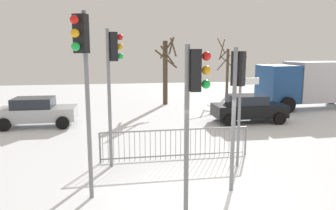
# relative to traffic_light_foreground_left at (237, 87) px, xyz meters

# --- Properties ---
(ground_plane) EXTENTS (60.00, 60.00, 0.00)m
(ground_plane) POSITION_rel_traffic_light_foreground_left_xyz_m (-1.11, -0.13, -2.83)
(ground_plane) COLOR white
(traffic_light_foreground_left) EXTENTS (0.48, 0.46, 3.86)m
(traffic_light_foreground_left) POSITION_rel_traffic_light_foreground_left_xyz_m (0.00, 0.00, 0.00)
(traffic_light_foreground_left) COLOR slate
(traffic_light_foreground_left) RESTS_ON ground
(traffic_light_foreground_right) EXTENTS (0.41, 0.53, 4.71)m
(traffic_light_foreground_right) POSITION_rel_traffic_light_foreground_left_xyz_m (-3.91, -0.01, 0.62)
(traffic_light_foreground_right) COLOR slate
(traffic_light_foreground_right) RESTS_ON ground
(traffic_light_mid_right) EXTENTS (0.57, 0.32, 3.90)m
(traffic_light_mid_right) POSITION_rel_traffic_light_foreground_left_xyz_m (-1.50, -1.25, 0.03)
(traffic_light_mid_right) COLOR slate
(traffic_light_mid_right) RESTS_ON ground
(traffic_light_rear_right) EXTENTS (0.54, 0.39, 4.45)m
(traffic_light_rear_right) POSITION_rel_traffic_light_foreground_left_xyz_m (-3.22, 2.38, 0.43)
(traffic_light_rear_right) COLOR slate
(traffic_light_rear_right) RESTS_ON ground
(direction_sign_post) EXTENTS (0.77, 0.26, 3.16)m
(direction_sign_post) POSITION_rel_traffic_light_foreground_left_xyz_m (0.82, 1.64, -1.06)
(direction_sign_post) COLOR slate
(direction_sign_post) RESTS_ON ground
(pedestrian_guard_railing) EXTENTS (5.30, 0.09, 1.07)m
(pedestrian_guard_railing) POSITION_rel_traffic_light_foreground_left_xyz_m (-1.11, 2.70, -2.28)
(pedestrian_guard_railing) COLOR slate
(pedestrian_guard_railing) RESTS_ON ground
(car_silver_near) EXTENTS (3.82, 1.97, 1.47)m
(car_silver_near) POSITION_rel_traffic_light_foreground_left_xyz_m (-7.11, 8.74, -2.06)
(car_silver_near) COLOR #B2B5BA
(car_silver_near) RESTS_ON ground
(car_black_trailing) EXTENTS (3.83, 1.99, 1.47)m
(car_black_trailing) POSITION_rel_traffic_light_foreground_left_xyz_m (3.87, 7.83, -2.06)
(car_black_trailing) COLOR black
(car_black_trailing) RESTS_ON ground
(delivery_truck) EXTENTS (7.19, 3.10, 3.10)m
(delivery_truck) POSITION_rel_traffic_light_foreground_left_xyz_m (9.86, 11.14, -1.09)
(delivery_truck) COLOR silver
(delivery_truck) RESTS_ON ground
(bare_tree_left) EXTENTS (1.29, 1.57, 4.88)m
(bare_tree_left) POSITION_rel_traffic_light_foreground_left_xyz_m (6.07, 17.25, -0.53)
(bare_tree_left) COLOR #473828
(bare_tree_left) RESTS_ON ground
(bare_tree_centre) EXTENTS (1.75, 1.47, 4.76)m
(bare_tree_centre) POSITION_rel_traffic_light_foreground_left_xyz_m (0.45, 14.27, -0.31)
(bare_tree_centre) COLOR #473828
(bare_tree_centre) RESTS_ON ground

